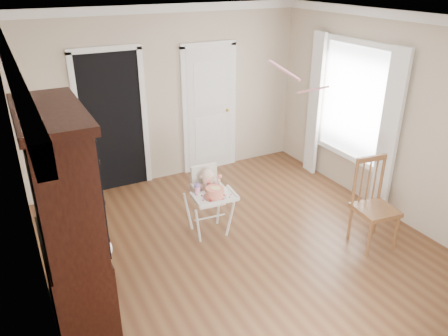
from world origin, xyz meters
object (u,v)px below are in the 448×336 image
sippy_cup (197,189)px  dining_chair (374,206)px  china_cabinet (68,224)px  cake (215,193)px  high_chair (209,194)px

sippy_cup → dining_chair: bearing=-29.6°
china_cabinet → dining_chair: (3.46, -0.35, -0.55)m
sippy_cup → cake: bearing=-47.3°
cake → sippy_cup: bearing=132.7°
high_chair → dining_chair: 2.04m
high_chair → dining_chair: (1.69, -1.14, -0.05)m
china_cabinet → dining_chair: size_ratio=1.92×
sippy_cup → dining_chair: size_ratio=0.16×
dining_chair → china_cabinet: bearing=-178.0°
sippy_cup → china_cabinet: 1.77m
high_chair → china_cabinet: bearing=-150.9°
high_chair → sippy_cup: high_chair is taller
sippy_cup → dining_chair: dining_chair is taller
high_chair → cake: (-0.03, -0.24, 0.14)m
china_cabinet → high_chair: bearing=24.0°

